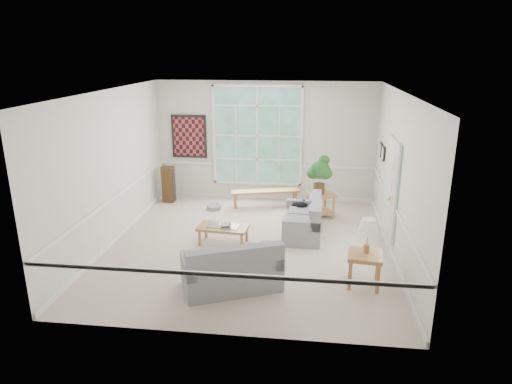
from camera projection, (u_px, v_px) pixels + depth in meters
floor at (250, 245)px, 9.07m from camera, size 5.50×6.00×0.01m
ceiling at (249, 92)px, 8.17m from camera, size 5.50×6.00×0.02m
wall_back at (265, 142)px, 11.46m from camera, size 5.50×0.02×3.00m
wall_front at (218, 233)px, 5.78m from camera, size 5.50×0.02×3.00m
wall_left at (111, 168)px, 8.94m from camera, size 0.02×6.00×3.00m
wall_right at (399, 177)px, 8.31m from camera, size 0.02×6.00×3.00m
window_back at (257, 136)px, 11.40m from camera, size 2.30×0.08×2.40m
entry_door at (389, 191)px, 9.02m from camera, size 0.08×0.90×2.10m
door_sidelight at (395, 196)px, 8.39m from camera, size 0.08×0.26×1.90m
wall_art at (189, 136)px, 11.61m from camera, size 0.90×0.06×1.10m
wall_frame_near at (383, 153)px, 9.96m from camera, size 0.04×0.26×0.32m
wall_frame_far at (380, 150)px, 10.34m from camera, size 0.04×0.26×0.32m
loveseat_right at (302, 217)px, 9.48m from camera, size 0.78×1.47×0.79m
loveseat_front at (231, 264)px, 7.34m from camera, size 1.73×1.34×0.83m
coffee_table at (223, 235)px, 9.11m from camera, size 1.03×0.63×0.37m
pewter_bowl at (226, 225)px, 9.02m from camera, size 0.33×0.33×0.07m
window_bench at (265, 198)px, 11.30m from camera, size 1.71×0.77×0.39m
end_table at (320, 205)px, 10.56m from camera, size 0.75×0.75×0.57m
houseplant at (320, 174)px, 10.36m from camera, size 0.69×0.69×0.89m
side_table at (364, 269)px, 7.47m from camera, size 0.61×0.61×0.56m
table_lamp at (367, 236)px, 7.37m from camera, size 0.37×0.37×0.58m
pet_bed at (214, 207)px, 11.10m from camera, size 0.45×0.45×0.11m
floor_speaker at (169, 184)px, 11.52m from camera, size 0.31×0.25×0.92m
cat at (300, 205)px, 9.95m from camera, size 0.41×0.35×0.16m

